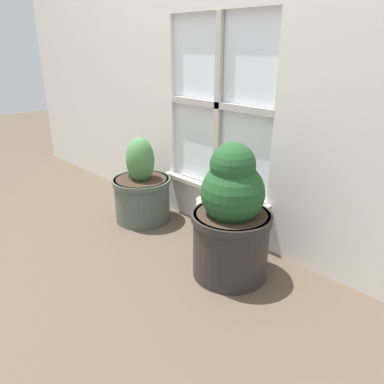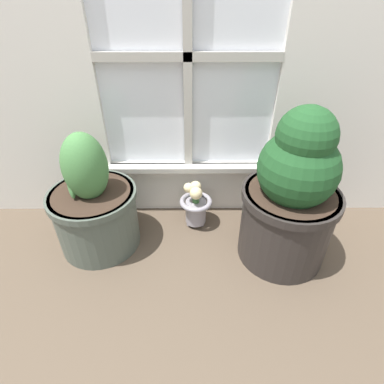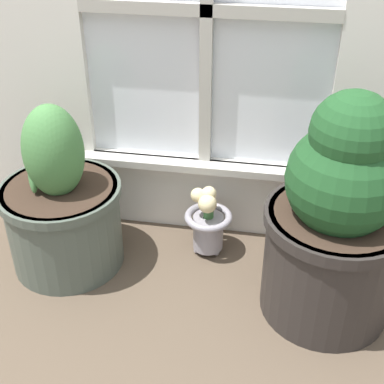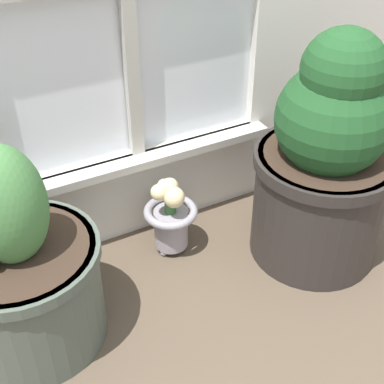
% 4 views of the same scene
% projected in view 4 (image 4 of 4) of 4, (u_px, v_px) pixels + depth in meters
% --- Properties ---
extents(ground_plane, '(10.00, 10.00, 0.00)m').
position_uv_depth(ground_plane, '(233.00, 351.00, 1.28)').
color(ground_plane, brown).
extents(potted_plant_left, '(0.36, 0.36, 0.54)m').
position_uv_depth(potted_plant_left, '(23.00, 274.00, 1.21)').
color(potted_plant_left, '#4C564C').
rests_on(potted_plant_left, ground_plane).
extents(potted_plant_right, '(0.38, 0.38, 0.66)m').
position_uv_depth(potted_plant_right, '(326.00, 163.00, 1.40)').
color(potted_plant_right, '#2D2826').
rests_on(potted_plant_right, ground_plane).
extents(flower_vase, '(0.15, 0.15, 0.25)m').
position_uv_depth(flower_vase, '(170.00, 216.00, 1.50)').
color(flower_vase, '#99939E').
rests_on(flower_vase, ground_plane).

